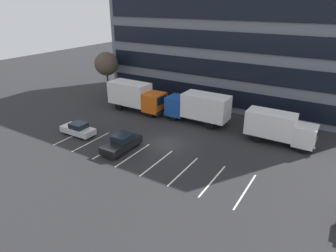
{
  "coord_description": "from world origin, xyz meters",
  "views": [
    {
      "loc": [
        14.84,
        -23.56,
        13.94
      ],
      "look_at": [
        -0.57,
        1.32,
        1.4
      ],
      "focal_mm": 31.63,
      "sensor_mm": 36.0,
      "label": 1
    }
  ],
  "objects_px": {
    "box_truck_blue": "(198,106)",
    "box_truck_orange": "(136,96)",
    "sedan_silver": "(78,129)",
    "bare_tree": "(106,64)",
    "box_truck_white": "(279,127)",
    "sedan_black": "(122,143)"
  },
  "relations": [
    {
      "from": "box_truck_orange",
      "to": "box_truck_white",
      "type": "xyz_separation_m",
      "value": [
        18.62,
        -0.13,
        -0.28
      ]
    },
    {
      "from": "box_truck_orange",
      "to": "sedan_silver",
      "type": "height_order",
      "value": "box_truck_orange"
    },
    {
      "from": "box_truck_orange",
      "to": "box_truck_white",
      "type": "bearing_deg",
      "value": -0.4
    },
    {
      "from": "box_truck_blue",
      "to": "sedan_silver",
      "type": "height_order",
      "value": "box_truck_blue"
    },
    {
      "from": "bare_tree",
      "to": "sedan_black",
      "type": "bearing_deg",
      "value": -43.86
    },
    {
      "from": "sedan_silver",
      "to": "bare_tree",
      "type": "bearing_deg",
      "value": 119.6
    },
    {
      "from": "box_truck_white",
      "to": "box_truck_orange",
      "type": "bearing_deg",
      "value": 179.6
    },
    {
      "from": "box_truck_orange",
      "to": "bare_tree",
      "type": "distance_m",
      "value": 9.37
    },
    {
      "from": "box_truck_white",
      "to": "bare_tree",
      "type": "bearing_deg",
      "value": 172.24
    },
    {
      "from": "bare_tree",
      "to": "box_truck_orange",
      "type": "bearing_deg",
      "value": -23.21
    },
    {
      "from": "sedan_silver",
      "to": "box_truck_orange",
      "type": "bearing_deg",
      "value": 85.69
    },
    {
      "from": "box_truck_blue",
      "to": "sedan_silver",
      "type": "bearing_deg",
      "value": -133.45
    },
    {
      "from": "box_truck_blue",
      "to": "bare_tree",
      "type": "height_order",
      "value": "bare_tree"
    },
    {
      "from": "box_truck_blue",
      "to": "bare_tree",
      "type": "bearing_deg",
      "value": 170.22
    },
    {
      "from": "box_truck_blue",
      "to": "bare_tree",
      "type": "relative_size",
      "value": 1.19
    },
    {
      "from": "sedan_silver",
      "to": "bare_tree",
      "type": "xyz_separation_m",
      "value": [
        -7.5,
        13.2,
        4.21
      ]
    },
    {
      "from": "box_truck_blue",
      "to": "box_truck_orange",
      "type": "bearing_deg",
      "value": -176.4
    },
    {
      "from": "box_truck_orange",
      "to": "sedan_black",
      "type": "height_order",
      "value": "box_truck_orange"
    },
    {
      "from": "sedan_silver",
      "to": "bare_tree",
      "type": "height_order",
      "value": "bare_tree"
    },
    {
      "from": "box_truck_blue",
      "to": "sedan_black",
      "type": "xyz_separation_m",
      "value": [
        -3.22,
        -10.47,
        -1.32
      ]
    },
    {
      "from": "box_truck_blue",
      "to": "box_truck_white",
      "type": "bearing_deg",
      "value": -4.1
    },
    {
      "from": "box_truck_blue",
      "to": "sedan_black",
      "type": "relative_size",
      "value": 1.77
    }
  ]
}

